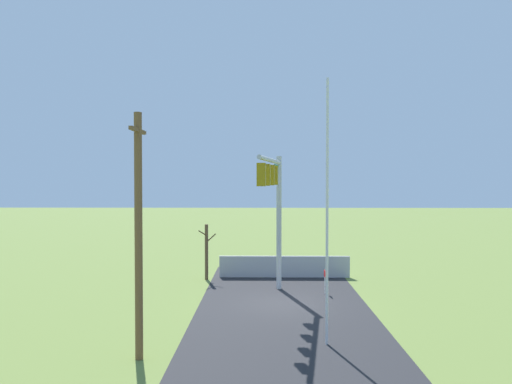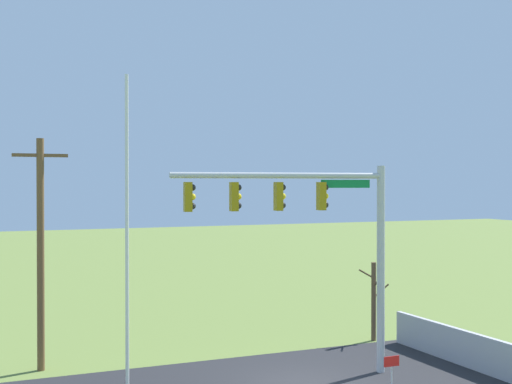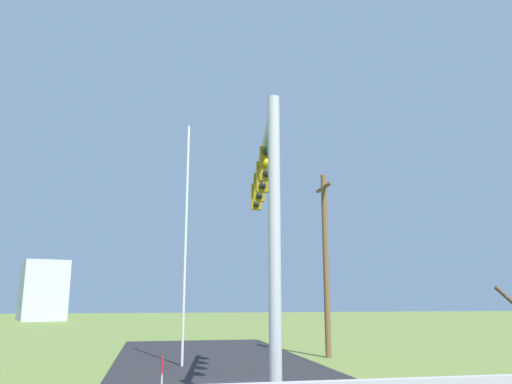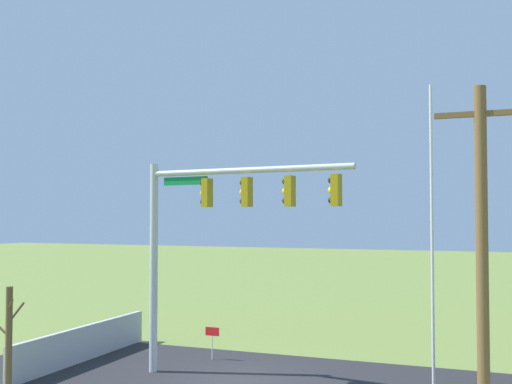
% 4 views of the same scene
% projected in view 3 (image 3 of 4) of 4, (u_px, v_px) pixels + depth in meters
% --- Properties ---
extents(road_surface, '(28.00, 8.00, 0.01)m').
position_uv_depth(road_surface, '(225.00, 373.00, 17.33)').
color(road_surface, '#232326').
rests_on(road_surface, ground_plane).
extents(signal_mast, '(7.49, 1.28, 7.23)m').
position_uv_depth(signal_mast, '(266.00, 198.00, 13.87)').
color(signal_mast, '#B2B5BA').
rests_on(signal_mast, ground_plane).
extents(flagpole, '(0.10, 0.10, 9.63)m').
position_uv_depth(flagpole, '(186.00, 240.00, 20.09)').
color(flagpole, silver).
rests_on(flagpole, ground_plane).
extents(utility_pole, '(1.90, 0.26, 8.21)m').
position_uv_depth(utility_pole, '(326.00, 259.00, 22.75)').
color(utility_pole, brown).
rests_on(utility_pole, ground_plane).
extents(open_sign, '(0.56, 0.04, 1.22)m').
position_uv_depth(open_sign, '(162.00, 372.00, 11.31)').
color(open_sign, silver).
rests_on(open_sign, ground_plane).
extents(distant_building, '(9.77, 7.17, 6.90)m').
position_uv_depth(distant_building, '(43.00, 291.00, 60.27)').
color(distant_building, silver).
rests_on(distant_building, ground_plane).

